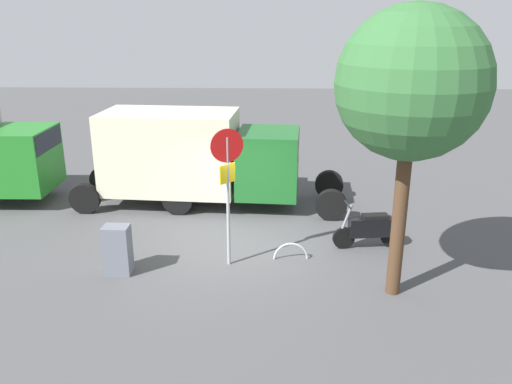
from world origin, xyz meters
name	(u,v)px	position (x,y,z in m)	size (l,w,h in m)	color
ground_plane	(238,246)	(0.00, 0.00, 0.00)	(60.00, 60.00, 0.00)	#474749
box_truck_near	(201,154)	(1.30, -3.12, 1.60)	(7.48, 2.70, 2.88)	black
motorcycle	(370,228)	(-3.33, -0.02, 0.52)	(1.81, 0.57, 1.20)	black
stop_sign	(228,176)	(0.15, 1.03, 2.19)	(0.71, 0.33, 3.27)	#9E9EA3
street_tree	(412,85)	(-3.44, 2.25, 4.38)	(2.92, 2.92, 5.87)	#47301E
utility_cabinet	(118,250)	(2.64, 1.54, 0.58)	(0.58, 0.43, 1.15)	slate
bike_rack_hoop	(291,259)	(-1.32, 0.71, 0.00)	(0.85, 0.85, 0.05)	#B7B7BC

